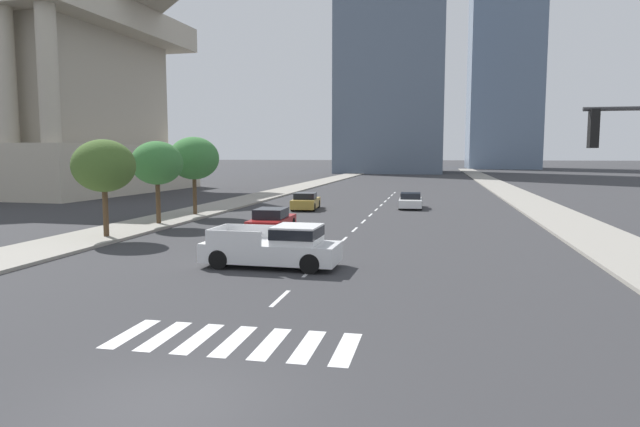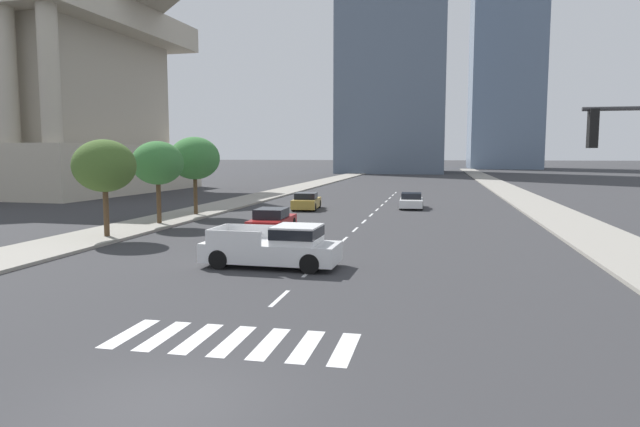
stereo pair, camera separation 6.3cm
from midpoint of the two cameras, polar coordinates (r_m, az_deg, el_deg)
ground_plane at (r=10.72m, az=-15.80°, el=-18.49°), size 800.00×800.00×0.00m
sidewalk_east at (r=39.71m, az=24.02°, el=-0.69°), size 4.00×260.00×0.15m
sidewalk_west at (r=42.65m, az=-12.53°, el=0.13°), size 4.00×260.00×0.15m
crosswalk_near at (r=13.68m, az=-8.81°, el=-12.80°), size 5.85×2.24×0.01m
lane_divider_center at (r=40.59m, az=5.32°, el=-0.15°), size 0.14×50.00×0.01m
pickup_truck at (r=21.84m, az=-4.29°, el=-3.40°), size 5.38×2.26×1.67m
sedan_white_0 at (r=46.11m, az=9.40°, el=1.26°), size 1.97×4.42×1.24m
sedan_red_1 at (r=31.78m, az=-4.87°, el=-0.77°), size 2.02×4.68×1.35m
sedan_gold_2 at (r=44.47m, az=-1.36°, el=1.23°), size 2.21×4.43×1.35m
street_tree_nearest at (r=30.81m, az=-21.23°, el=4.57°), size 3.20×3.20×5.03m
street_tree_second at (r=35.64m, az=-16.29°, el=4.98°), size 3.15×3.15×5.07m
street_tree_third at (r=40.42m, az=-12.72°, el=5.55°), size 3.54×3.54×5.49m
war_memorial at (r=74.79m, az=-27.11°, el=15.95°), size 28.38×28.38×35.04m
office_tower_center_skyline at (r=187.53m, az=18.65°, el=18.87°), size 20.30×27.93×94.60m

